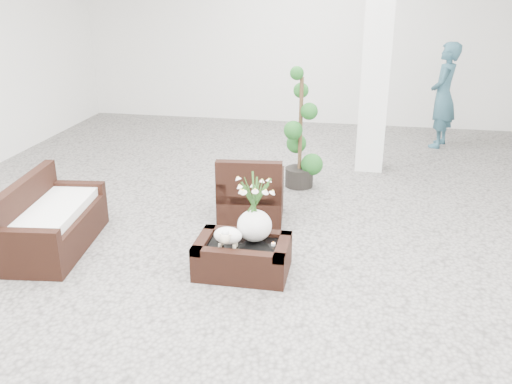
% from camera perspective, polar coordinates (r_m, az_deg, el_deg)
% --- Properties ---
extents(ground, '(11.00, 11.00, 0.00)m').
position_cam_1_polar(ground, '(6.19, 0.17, -5.03)').
color(ground, gray).
rests_on(ground, ground).
extents(column, '(0.40, 0.40, 3.50)m').
position_cam_1_polar(column, '(8.32, 12.28, 13.93)').
color(column, white).
rests_on(column, ground).
extents(coffee_table, '(0.90, 0.60, 0.31)m').
position_cam_1_polar(coffee_table, '(5.50, -1.38, -6.77)').
color(coffee_table, black).
rests_on(coffee_table, ground).
extents(sheep_figurine, '(0.28, 0.23, 0.21)m').
position_cam_1_polar(sheep_figurine, '(5.32, -2.89, -4.66)').
color(sheep_figurine, white).
rests_on(sheep_figurine, coffee_table).
extents(planter_narcissus, '(0.44, 0.44, 0.80)m').
position_cam_1_polar(planter_narcissus, '(5.33, -0.15, -1.08)').
color(planter_narcissus, white).
rests_on(planter_narcissus, coffee_table).
extents(tealight, '(0.04, 0.04, 0.03)m').
position_cam_1_polar(tealight, '(5.39, 1.79, -5.34)').
color(tealight, white).
rests_on(tealight, coffee_table).
extents(armchair, '(0.83, 0.80, 0.80)m').
position_cam_1_polar(armchair, '(6.64, -0.49, 0.64)').
color(armchair, black).
rests_on(armchair, ground).
extents(loveseat, '(0.85, 1.50, 0.76)m').
position_cam_1_polar(loveseat, '(6.27, -20.08, -2.24)').
color(loveseat, black).
rests_on(loveseat, ground).
extents(topiary, '(0.43, 0.43, 1.62)m').
position_cam_1_polar(topiary, '(7.57, 4.58, 6.41)').
color(topiary, '#174918').
rests_on(topiary, ground).
extents(shopper, '(0.60, 0.74, 1.76)m').
position_cam_1_polar(shopper, '(9.96, 18.64, 9.35)').
color(shopper, '#2E5666').
rests_on(shopper, ground).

